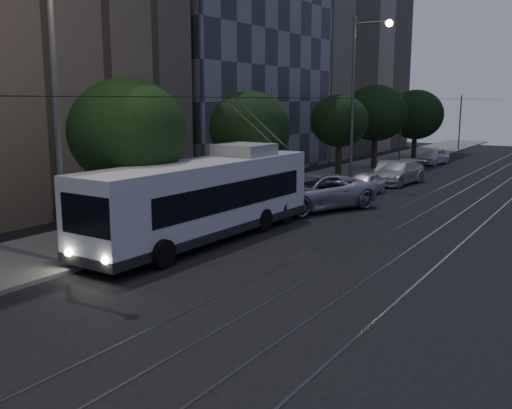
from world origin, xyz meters
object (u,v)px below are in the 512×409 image
at_px(car_white_a, 364,184).
at_px(streetlamp_near, 62,59).
at_px(streetlamp_far, 359,86).
at_px(trolleybus, 206,198).
at_px(car_white_c, 388,169).
at_px(car_white_d, 433,157).
at_px(car_white_b, 398,173).
at_px(pickup_silver, 314,192).

bearing_deg(car_white_a, streetlamp_near, -97.19).
bearing_deg(streetlamp_far, streetlamp_near, -91.50).
bearing_deg(trolleybus, streetlamp_far, 93.57).
bearing_deg(streetlamp_far, car_white_c, 84.10).
relative_size(car_white_d, streetlamp_near, 0.35).
distance_m(trolleybus, car_white_b, 19.18).
height_order(car_white_d, streetlamp_far, streetlamp_far).
height_order(car_white_a, car_white_c, car_white_a).
bearing_deg(car_white_b, car_white_c, 129.09).
bearing_deg(pickup_silver, streetlamp_near, -74.08).
bearing_deg(trolleybus, car_white_c, 91.82).
relative_size(trolleybus, car_white_c, 3.32).
relative_size(trolleybus, streetlamp_far, 1.15).
bearing_deg(car_white_d, streetlamp_far, -85.28).
distance_m(car_white_b, streetlamp_near, 25.49).
bearing_deg(streetlamp_near, car_white_d, 87.80).
xyz_separation_m(car_white_c, streetlamp_far, (-0.48, -4.63, 5.76)).
bearing_deg(trolleybus, car_white_a, 86.28).
height_order(trolleybus, car_white_d, trolleybus).
bearing_deg(car_white_c, car_white_d, 78.42).
bearing_deg(trolleybus, car_white_b, 87.10).
bearing_deg(trolleybus, pickup_silver, 85.91).
xyz_separation_m(trolleybus, car_white_a, (1.20, 13.67, -1.02)).
bearing_deg(car_white_b, pickup_silver, -86.07).
bearing_deg(car_white_c, car_white_b, -67.68).
height_order(trolleybus, car_white_c, trolleybus).
bearing_deg(car_white_b, car_white_d, 102.62).
distance_m(car_white_d, streetlamp_far, 16.14).
height_order(pickup_silver, car_white_d, pickup_silver).
distance_m(car_white_b, car_white_d, 13.09).
xyz_separation_m(car_white_a, car_white_b, (0.20, 5.44, 0.10)).
bearing_deg(car_white_a, trolleybus, -94.88).
height_order(car_white_c, streetlamp_far, streetlamp_far).
bearing_deg(car_white_d, pickup_silver, -80.66).
bearing_deg(pickup_silver, car_white_c, 118.42).
xyz_separation_m(car_white_b, car_white_c, (-1.60, 2.58, -0.14)).
distance_m(pickup_silver, streetlamp_near, 14.91).
distance_m(car_white_b, streetlamp_far, 6.33).
bearing_deg(streetlamp_far, pickup_silver, -80.96).
height_order(car_white_b, car_white_c, car_white_b).
xyz_separation_m(streetlamp_near, streetlamp_far, (0.59, 22.58, -0.38)).
distance_m(pickup_silver, car_white_c, 13.68).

